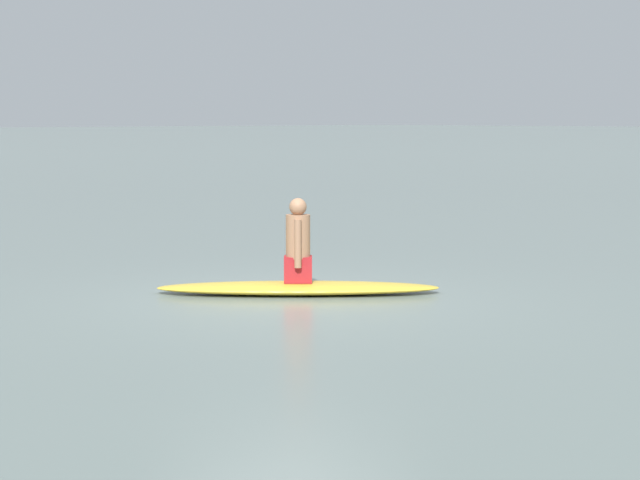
# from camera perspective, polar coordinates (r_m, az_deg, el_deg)

# --- Properties ---
(ground_plane) EXTENTS (400.00, 400.00, 0.00)m
(ground_plane) POSITION_cam_1_polar(r_m,az_deg,el_deg) (12.85, -1.61, -3.05)
(ground_plane) COLOR slate
(surfboard) EXTENTS (2.73, 3.02, 0.14)m
(surfboard) POSITION_cam_1_polar(r_m,az_deg,el_deg) (13.27, -1.12, -2.45)
(surfboard) COLOR gold
(surfboard) RESTS_ON ground
(person_paddler) EXTENTS (0.42, 0.42, 1.00)m
(person_paddler) POSITION_cam_1_polar(r_m,az_deg,el_deg) (13.20, -1.13, -0.22)
(person_paddler) COLOR #A51E23
(person_paddler) RESTS_ON surfboard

